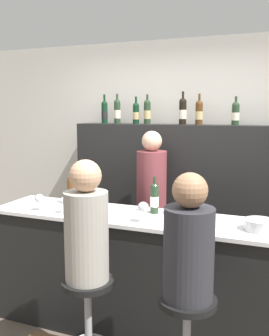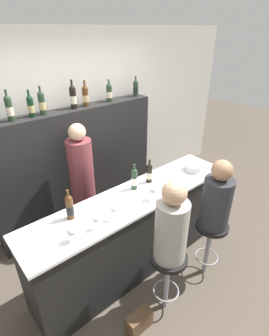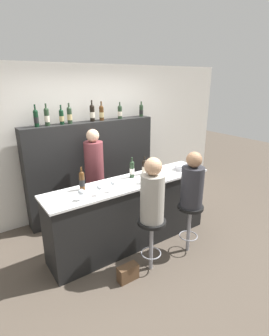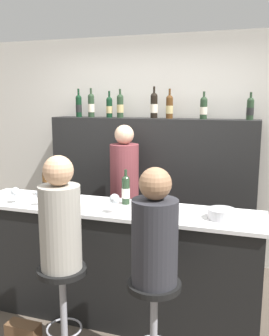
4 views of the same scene
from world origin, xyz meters
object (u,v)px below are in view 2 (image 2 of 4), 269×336
Objects in this scene: bar_stool_left at (168,268)px; wine_bottle_counter_2 at (149,173)px; wine_glass_3 at (152,190)px; wine_bottle_counter_1 at (134,179)px; wine_bottle_backbar_6 at (109,92)px; wine_bottle_backbar_1 at (9,108)px; wine_bottle_backbar_5 at (85,96)px; wine_glass_1 at (96,220)px; bar_stool_right at (210,236)px; wine_bottle_backbar_3 at (42,103)px; wine_glass_2 at (113,210)px; metal_bowl at (193,168)px; wine_bottle_backbar_4 at (73,97)px; guest_seated_left at (171,226)px; wine_glass_0 at (72,232)px; wine_bottle_counter_0 at (70,207)px; bartender at (83,189)px; guest_seated_right at (217,199)px; handbag at (139,321)px; wine_bottle_backbar_7 at (136,88)px; wine_bottle_backbar_2 at (31,106)px.

wine_bottle_counter_2 is at bearing 59.29° from bar_stool_left.
wine_glass_3 is (-0.22, -0.28, -0.00)m from wine_bottle_counter_2.
wine_bottle_backbar_6 reaches higher than wine_bottle_counter_1.
wine_bottle_backbar_1 is 0.93m from wine_bottle_backbar_5.
wine_glass_1 is 1.34m from bar_stool_right.
wine_bottle_backbar_3 is (0.36, 0.00, -0.00)m from wine_bottle_backbar_1.
bar_stool_left is (0.27, -0.47, -0.56)m from wine_glass_2.
wine_bottle_backbar_4 is at bearing 125.09° from metal_bowl.
wine_bottle_backbar_1 reaches higher than wine_bottle_backbar_6.
wine_bottle_counter_1 is at bearing 73.71° from guest_seated_left.
guest_seated_left is (0.27, -0.47, -0.03)m from wine_glass_2.
wine_glass_0 is (-1.03, -1.37, -0.71)m from wine_bottle_backbar_5.
bartender is (0.52, 0.69, -0.37)m from wine_bottle_counter_0.
wine_bottle_backbar_3 reaches higher than wine_glass_0.
guest_seated_right is 1.40m from handbag.
wine_bottle_counter_1 is 0.73m from wine_glass_1.
wine_bottle_counter_2 reaches higher than handbag.
wine_glass_3 is 0.76m from bar_stool_left.
wine_bottle_backbar_7 is 2.51m from bar_stool_left.
wine_bottle_backbar_4 is 2.45× the size of wine_glass_0.
guest_seated_left is (-1.18, -1.84, -0.72)m from wine_bottle_backbar_7.
guest_seated_left is at bearing -53.08° from wine_bottle_counter_0.
guest_seated_left is 0.68m from guest_seated_right.
wine_bottle_backbar_2 reaches higher than handbag.
metal_bowl is at bearing 5.24° from wine_glass_2.
guest_seated_left reaches higher than wine_bottle_counter_2.
wine_bottle_counter_2 is at bearing 13.80° from wine_glass_0.
wine_glass_2 is (-0.04, -1.37, -0.70)m from wine_bottle_backbar_3.
wine_glass_3 reaches higher than wine_glass_1.
wine_bottle_backbar_6 reaches higher than guest_seated_left.
wine_bottle_backbar_5 is 0.45× the size of bar_stool_left.
metal_bowl is at bearing 58.19° from guest_seated_right.
wine_bottle_backbar_6 is at bearing 54.52° from wine_glass_2.
guest_seated_right is at bearing 0.00° from bar_stool_left.
wine_bottle_backbar_1 is at bearing 95.57° from wine_glass_1.
wine_bottle_counter_1 is 1.39m from handbag.
wine_glass_3 is at bearing -94.79° from wine_bottle_backbar_5.
wine_bottle_backbar_2 is 2.17× the size of wine_glass_1.
wine_glass_2 is 0.49m from wine_glass_3.
wine_bottle_backbar_7 reaches higher than wine_bottle_counter_1.
wine_bottle_backbar_2 reaches higher than guest_seated_right.
wine_glass_0 is at bearing -135.66° from wine_bottle_backbar_6.
wine_bottle_backbar_6 is at bearing 28.05° from bartender.
guest_seated_left reaches higher than wine_glass_3.
wine_glass_1 is 0.65× the size of metal_bowl.
bartender is (-0.04, 1.44, -0.31)m from guest_seated_left.
wine_glass_0 is 0.20× the size of bar_stool_right.
wine_bottle_backbar_5 is at bearing 79.58° from bar_stool_left.
wine_bottle_backbar_1 is 1.55m from wine_glass_0.
guest_seated_right reaches higher than wine_glass_2.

